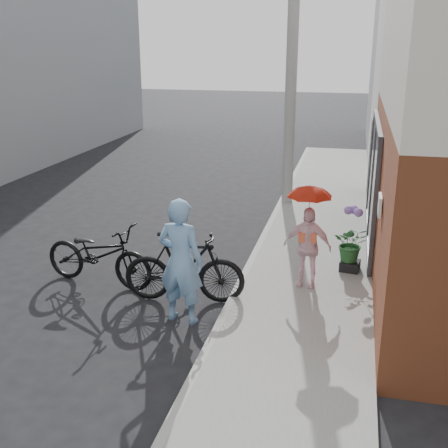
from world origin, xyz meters
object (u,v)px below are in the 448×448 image
(bike_right, at_px, (184,268))
(bike_left, at_px, (99,254))
(planter, at_px, (350,265))
(kimono_woman, at_px, (307,247))
(utility_pole, at_px, (292,68))
(officer, at_px, (181,261))

(bike_right, bearing_deg, bike_left, 71.68)
(planter, bearing_deg, bike_right, -147.57)
(bike_left, height_order, kimono_woman, kimono_woman)
(utility_pole, bearing_deg, bike_left, -114.98)
(bike_right, relative_size, kimono_woman, 1.44)
(officer, height_order, planter, officer)
(bike_left, relative_size, bike_right, 1.06)
(planter, bearing_deg, officer, -136.80)
(bike_left, distance_m, planter, 4.57)
(utility_pole, distance_m, bike_left, 6.91)
(kimono_woman, distance_m, planter, 1.26)
(bike_right, distance_m, planter, 3.18)
(utility_pole, bearing_deg, officer, -96.87)
(bike_left, distance_m, bike_right, 1.72)
(utility_pole, bearing_deg, bike_right, -99.08)
(utility_pole, xyz_separation_m, planter, (1.70, -4.30, -3.29))
(kimono_woman, height_order, planter, kimono_woman)
(bike_right, distance_m, kimono_woman, 2.12)
(planter, bearing_deg, utility_pole, 111.59)
(bike_right, xyz_separation_m, kimono_woman, (1.92, 0.87, 0.22))
(kimono_woman, relative_size, planter, 4.09)
(kimono_woman, xyz_separation_m, planter, (0.74, 0.82, -0.61))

